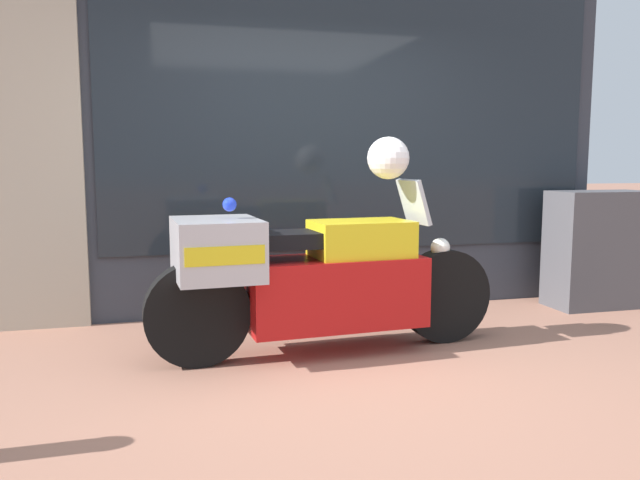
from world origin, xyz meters
The scene contains 6 objects.
ground_plane centered at (0.00, 0.00, 0.00)m, with size 60.00×60.00×0.00m, color #9E6B56.
shop_building centered at (-0.43, 2.00, 2.03)m, with size 5.62×0.55×4.05m.
window_display centered at (0.44, 2.03, 0.47)m, with size 4.15×0.30×2.00m.
paramedic_motorcycle centered at (-0.26, 0.59, 0.55)m, with size 2.47×0.70×1.19m.
utility_cabinet centered at (2.62, 1.35, 0.53)m, with size 0.88×0.44×1.05m, color #4C4C51.
white_helmet centered at (0.31, 0.63, 1.33)m, with size 0.29×0.29×0.29m, color white.
Camera 1 is at (-1.22, -3.43, 1.30)m, focal length 35.00 mm.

